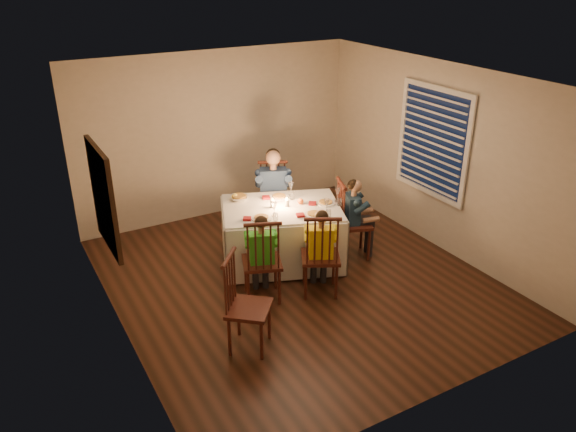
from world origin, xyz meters
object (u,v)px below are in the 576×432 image
chair_end (352,255)px  chair_extra (250,346)px  dining_table (282,223)px  child_teal (352,255)px  chair_near_left (263,297)px  adult (274,235)px  child_green (263,297)px  serving_bowl (239,198)px  chair_near_right (319,291)px  child_yellow (319,291)px  chair_adult (274,235)px

chair_end → chair_extra: bearing=138.2°
dining_table → child_teal: dining_table is taller
dining_table → chair_near_left: dining_table is taller
adult → child_green: (-0.93, -1.44, 0.00)m
chair_near_left → adult: size_ratio=0.83×
child_teal → serving_bowl: (-1.34, 0.81, 0.85)m
child_green → chair_near_right: bearing=-177.9°
chair_extra → child_yellow: bearing=-25.6°
child_green → child_teal: (1.60, 0.35, 0.00)m
dining_table → serving_bowl: serving_bowl is taller
chair_end → chair_adult: bearing=51.6°
chair_adult → chair_extra: 2.68m
dining_table → child_teal: 1.17m
child_yellow → child_teal: size_ratio=0.99×
chair_adult → adult: 0.00m
chair_near_left → child_teal: child_teal is taller
chair_end → child_teal: child_teal is taller
adult → child_yellow: bearing=-72.7°
child_teal → child_green: bearing=122.6°
chair_adult → child_teal: (0.66, -1.10, 0.00)m
chair_extra → adult: bearing=6.5°
child_green → child_yellow: 0.72m
chair_near_left → child_green: bearing=-0.0°
child_green → child_yellow: size_ratio=0.99×
chair_extra → child_teal: size_ratio=0.96×
dining_table → adult: (0.29, 0.76, -0.59)m
dining_table → serving_bowl: (-0.39, 0.48, 0.27)m
dining_table → child_yellow: bearing=-66.5°
chair_adult → serving_bowl: bearing=-131.6°
chair_near_right → chair_extra: 1.36m
child_yellow → serving_bowl: bearing=-44.7°
chair_end → child_green: (-1.60, -0.35, 0.00)m
chair_adult → chair_near_right: bearing=-72.7°
child_green → serving_bowl: (0.26, 1.16, 0.85)m
chair_near_right → chair_extra: size_ratio=1.02×
chair_extra → child_yellow: size_ratio=0.97×
dining_table → serving_bowl: size_ratio=7.76×
chair_near_right → child_teal: 1.08m
chair_adult → child_yellow: bearing=-72.7°
chair_adult → child_green: 1.72m
chair_end → child_green: same height
child_teal → adult: bearing=51.6°
dining_table → child_teal: (0.95, -0.33, -0.59)m
chair_near_left → child_yellow: size_ratio=0.99×
chair_extra → serving_bowl: bearing=17.6°
chair_adult → dining_table: bearing=-84.9°
child_yellow → chair_near_left: bearing=9.4°
child_teal → chair_extra: bearing=138.2°
child_teal → dining_table: bearing=91.2°
adult → serving_bowl: (-0.68, -0.28, 0.85)m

